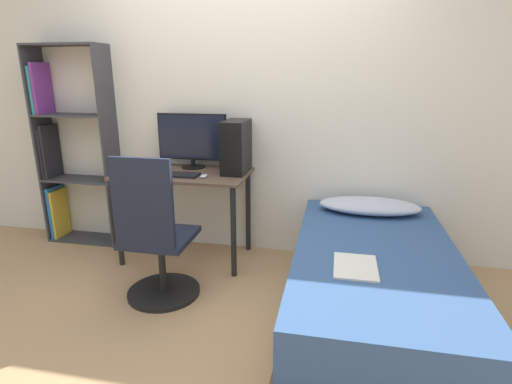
# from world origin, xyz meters

# --- Properties ---
(ground_plane) EXTENTS (14.00, 14.00, 0.00)m
(ground_plane) POSITION_xyz_m (0.00, 0.00, 0.00)
(ground_plane) COLOR tan
(wall_back) EXTENTS (8.00, 0.05, 2.50)m
(wall_back) POSITION_xyz_m (0.00, 1.34, 1.25)
(wall_back) COLOR silver
(wall_back) RESTS_ON ground_plane
(desk) EXTENTS (1.08, 0.61, 0.77)m
(desk) POSITION_xyz_m (-0.45, 1.01, 0.65)
(desk) COLOR brown
(desk) RESTS_ON ground_plane
(bookshelf) EXTENTS (0.70, 0.27, 1.80)m
(bookshelf) POSITION_xyz_m (-1.65, 1.18, 0.87)
(bookshelf) COLOR #38383D
(bookshelf) RESTS_ON ground_plane
(office_chair) EXTENTS (0.52, 0.52, 1.06)m
(office_chair) POSITION_xyz_m (-0.40, 0.31, 0.41)
(office_chair) COLOR black
(office_chair) RESTS_ON ground_plane
(bed) EXTENTS (1.02, 1.93, 0.50)m
(bed) POSITION_xyz_m (1.06, 0.35, 0.25)
(bed) COLOR #4C3D2D
(bed) RESTS_ON ground_plane
(pillow) EXTENTS (0.78, 0.36, 0.11)m
(pillow) POSITION_xyz_m (1.06, 1.05, 0.56)
(pillow) COLOR #B2B7C6
(pillow) RESTS_ON bed
(magazine) EXTENTS (0.24, 0.32, 0.01)m
(magazine) POSITION_xyz_m (0.93, 0.07, 0.51)
(magazine) COLOR silver
(magazine) RESTS_ON bed
(monitor) EXTENTS (0.61, 0.21, 0.47)m
(monitor) POSITION_xyz_m (-0.44, 1.20, 1.01)
(monitor) COLOR black
(monitor) RESTS_ON desk
(keyboard) EXTENTS (0.34, 0.15, 0.02)m
(keyboard) POSITION_xyz_m (-0.46, 0.88, 0.78)
(keyboard) COLOR black
(keyboard) RESTS_ON desk
(pc_tower) EXTENTS (0.18, 0.37, 0.43)m
(pc_tower) POSITION_xyz_m (-0.03, 1.11, 0.98)
(pc_tower) COLOR black
(pc_tower) RESTS_ON desk
(mouse) EXTENTS (0.06, 0.09, 0.02)m
(mouse) POSITION_xyz_m (-0.23, 0.88, 0.78)
(mouse) COLOR silver
(mouse) RESTS_ON desk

